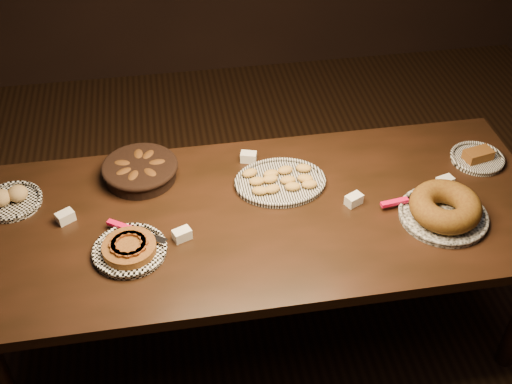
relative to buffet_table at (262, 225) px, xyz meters
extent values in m
plane|color=black|center=(0.00, 0.00, -0.68)|extent=(5.00, 5.00, 0.00)
cube|color=black|center=(0.00, 0.00, 0.05)|extent=(2.40, 1.00, 0.05)
cylinder|color=black|center=(-1.08, -0.38, -0.33)|extent=(0.08, 0.08, 0.70)
cylinder|color=black|center=(-1.08, 0.38, -0.33)|extent=(0.08, 0.08, 0.70)
cylinder|color=black|center=(1.08, 0.38, -0.33)|extent=(0.08, 0.08, 0.70)
torus|color=white|center=(-0.54, -0.15, 0.09)|extent=(0.29, 0.29, 0.02)
cylinder|color=#4F270F|center=(-0.54, -0.15, 0.10)|extent=(0.22, 0.22, 0.03)
cube|color=#532C0E|center=(-0.48, -0.15, 0.12)|extent=(0.02, 0.07, 0.01)
cube|color=#532C0E|center=(-0.49, -0.12, 0.12)|extent=(0.05, 0.07, 0.01)
cube|color=#532C0E|center=(-0.51, -0.10, 0.12)|extent=(0.07, 0.06, 0.01)
cube|color=#532C0E|center=(-0.54, -0.09, 0.12)|extent=(0.07, 0.02, 0.01)
cube|color=#532C0E|center=(-0.57, -0.10, 0.12)|extent=(0.07, 0.05, 0.01)
cube|color=#532C0E|center=(-0.59, -0.11, 0.12)|extent=(0.06, 0.07, 0.01)
cube|color=#532C0E|center=(-0.60, -0.14, 0.12)|extent=(0.02, 0.07, 0.01)
cube|color=#532C0E|center=(-0.59, -0.17, 0.12)|extent=(0.05, 0.07, 0.01)
cube|color=#532C0E|center=(-0.57, -0.19, 0.12)|extent=(0.07, 0.06, 0.01)
cube|color=#532C0E|center=(-0.54, -0.20, 0.12)|extent=(0.07, 0.02, 0.01)
cube|color=#532C0E|center=(-0.51, -0.20, 0.12)|extent=(0.07, 0.05, 0.01)
cube|color=#532C0E|center=(-0.49, -0.18, 0.12)|extent=(0.06, 0.07, 0.01)
cube|color=#F50C46|center=(-0.57, -0.02, 0.10)|extent=(0.11, 0.09, 0.02)
cube|color=silver|center=(-0.46, -0.09, 0.10)|extent=(0.14, 0.11, 0.00)
torus|color=black|center=(0.11, 0.16, 0.09)|extent=(0.32, 0.32, 0.02)
ellipsoid|color=#A57130|center=(0.01, 0.10, 0.10)|extent=(0.08, 0.06, 0.03)
ellipsoid|color=#A57130|center=(0.06, 0.11, 0.10)|extent=(0.08, 0.06, 0.03)
ellipsoid|color=#A57130|center=(0.15, 0.11, 0.10)|extent=(0.07, 0.05, 0.03)
ellipsoid|color=#A57130|center=(0.23, 0.11, 0.10)|extent=(0.07, 0.05, 0.03)
ellipsoid|color=#A57130|center=(0.01, 0.17, 0.10)|extent=(0.07, 0.05, 0.03)
ellipsoid|color=#A57130|center=(0.07, 0.17, 0.10)|extent=(0.07, 0.05, 0.03)
ellipsoid|color=#A57130|center=(0.14, 0.15, 0.10)|extent=(0.07, 0.04, 0.03)
ellipsoid|color=#A57130|center=(0.22, 0.15, 0.10)|extent=(0.08, 0.06, 0.03)
ellipsoid|color=#A57130|center=(-0.01, 0.23, 0.10)|extent=(0.08, 0.06, 0.03)
ellipsoid|color=#A57130|center=(0.08, 0.21, 0.10)|extent=(0.07, 0.05, 0.03)
ellipsoid|color=#A57130|center=(0.14, 0.22, 0.10)|extent=(0.07, 0.05, 0.03)
ellipsoid|color=#A57130|center=(0.23, 0.22, 0.10)|extent=(0.08, 0.06, 0.03)
torus|color=black|center=(0.72, -0.15, 0.09)|extent=(0.36, 0.36, 0.02)
torus|color=brown|center=(0.72, -0.15, 0.14)|extent=(0.38, 0.38, 0.10)
cube|color=#F50C46|center=(0.55, -0.06, 0.10)|extent=(0.12, 0.04, 0.02)
cube|color=silver|center=(0.67, -0.04, 0.10)|extent=(0.15, 0.05, 0.00)
cylinder|color=black|center=(-0.48, 0.31, 0.11)|extent=(0.32, 0.32, 0.08)
torus|color=black|center=(-0.48, 0.31, 0.14)|extent=(0.33, 0.33, 0.03)
ellipsoid|color=#361F0A|center=(-0.41, 0.31, 0.13)|extent=(0.10, 0.06, 0.05)
ellipsoid|color=#361F0A|center=(-0.44, 0.37, 0.13)|extent=(0.10, 0.11, 0.05)
ellipsoid|color=#361F0A|center=(-0.49, 0.38, 0.13)|extent=(0.06, 0.10, 0.05)
ellipsoid|color=#361F0A|center=(-0.56, 0.33, 0.13)|extent=(0.11, 0.08, 0.05)
ellipsoid|color=#361F0A|center=(-0.55, 0.27, 0.13)|extent=(0.11, 0.10, 0.05)
ellipsoid|color=#361F0A|center=(-0.51, 0.24, 0.13)|extent=(0.09, 0.11, 0.05)
ellipsoid|color=#361F0A|center=(-0.44, 0.24, 0.13)|extent=(0.10, 0.11, 0.05)
torus|color=white|center=(-1.02, 0.22, 0.09)|extent=(0.25, 0.25, 0.02)
ellipsoid|color=#A3784B|center=(-1.06, 0.21, 0.12)|extent=(0.08, 0.08, 0.07)
ellipsoid|color=#A3784B|center=(-0.99, 0.23, 0.12)|extent=(0.08, 0.08, 0.07)
torus|color=black|center=(1.02, 0.18, 0.09)|extent=(0.24, 0.24, 0.02)
cube|color=#4F270F|center=(1.02, 0.18, 0.11)|extent=(0.14, 0.10, 0.04)
cube|color=white|center=(-0.34, -0.10, 0.10)|extent=(0.08, 0.07, 0.04)
cube|color=white|center=(0.00, 0.35, 0.10)|extent=(0.08, 0.06, 0.04)
cube|color=white|center=(0.39, -0.01, 0.10)|extent=(0.08, 0.07, 0.04)
cube|color=white|center=(-0.79, 0.08, 0.10)|extent=(0.08, 0.07, 0.04)
cube|color=white|center=(0.81, 0.04, 0.10)|extent=(0.08, 0.06, 0.04)
camera|label=1|loc=(-0.34, -1.92, 1.86)|focal=45.00mm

